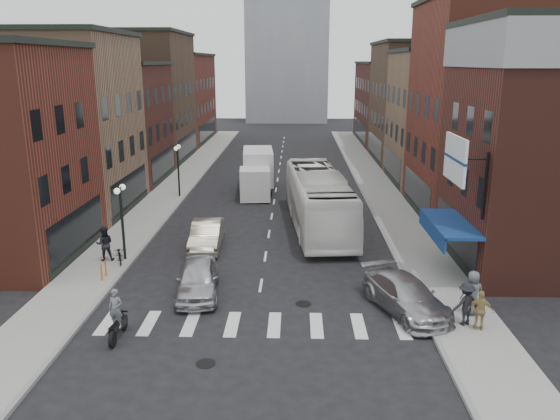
% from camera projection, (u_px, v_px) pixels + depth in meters
% --- Properties ---
extents(ground, '(160.00, 160.00, 0.00)m').
position_uv_depth(ground, '(259.00, 294.00, 24.91)').
color(ground, black).
rests_on(ground, ground).
extents(sidewalk_left, '(3.00, 74.00, 0.15)m').
position_uv_depth(sidewalk_left, '(177.00, 186.00, 46.34)').
color(sidewalk_left, gray).
rests_on(sidewalk_left, ground).
extents(sidewalk_right, '(3.00, 74.00, 0.15)m').
position_uv_depth(sidewalk_right, '(377.00, 187.00, 45.87)').
color(sidewalk_right, gray).
rests_on(sidewalk_right, ground).
extents(curb_left, '(0.20, 74.00, 0.16)m').
position_uv_depth(curb_left, '(194.00, 187.00, 46.32)').
color(curb_left, gray).
rests_on(curb_left, ground).
extents(curb_right, '(0.20, 74.00, 0.16)m').
position_uv_depth(curb_right, '(359.00, 188.00, 45.93)').
color(curb_right, gray).
rests_on(curb_right, ground).
extents(crosswalk_stripes, '(12.00, 2.20, 0.01)m').
position_uv_depth(crosswalk_stripes, '(255.00, 325.00, 22.02)').
color(crosswalk_stripes, silver).
rests_on(crosswalk_stripes, ground).
extents(bldg_left_mid_a, '(10.30, 10.20, 12.30)m').
position_uv_depth(bldg_left_mid_a, '(53.00, 124.00, 37.21)').
color(bldg_left_mid_a, '#846248').
rests_on(bldg_left_mid_a, ground).
extents(bldg_left_mid_b, '(10.30, 10.20, 10.30)m').
position_uv_depth(bldg_left_mid_b, '(104.00, 123.00, 47.12)').
color(bldg_left_mid_b, '#4A221A').
rests_on(bldg_left_mid_b, ground).
extents(bldg_left_far_a, '(10.30, 12.20, 13.30)m').
position_uv_depth(bldg_left_far_a, '(138.00, 97.00, 57.33)').
color(bldg_left_far_a, '#4E3627').
rests_on(bldg_left_far_a, ground).
extents(bldg_left_far_b, '(10.30, 16.20, 11.30)m').
position_uv_depth(bldg_left_far_b, '(169.00, 98.00, 71.10)').
color(bldg_left_far_b, maroon).
rests_on(bldg_left_far_b, ground).
extents(bldg_right_mid_a, '(10.30, 10.20, 14.30)m').
position_uv_depth(bldg_right_mid_a, '(498.00, 110.00, 36.11)').
color(bldg_right_mid_a, maroon).
rests_on(bldg_right_mid_a, ground).
extents(bldg_right_mid_b, '(10.30, 10.20, 11.30)m').
position_uv_depth(bldg_right_mid_b, '(454.00, 118.00, 46.15)').
color(bldg_right_mid_b, '#846248').
rests_on(bldg_right_mid_b, ground).
extents(bldg_right_far_a, '(10.30, 12.20, 12.30)m').
position_uv_depth(bldg_right_far_a, '(425.00, 103.00, 56.63)').
color(bldg_right_far_a, '#4E3627').
rests_on(bldg_right_far_a, ground).
extents(bldg_right_far_b, '(10.30, 16.20, 10.30)m').
position_uv_depth(bldg_right_far_b, '(400.00, 103.00, 70.40)').
color(bldg_right_far_b, '#4A221A').
rests_on(bldg_right_far_b, ground).
extents(awning_blue, '(1.80, 5.00, 0.78)m').
position_uv_depth(awning_blue, '(446.00, 225.00, 26.38)').
color(awning_blue, navy).
rests_on(awning_blue, ground).
extents(billboard_sign, '(1.52, 3.00, 3.70)m').
position_uv_depth(billboard_sign, '(457.00, 161.00, 23.54)').
color(billboard_sign, black).
rests_on(billboard_sign, ground).
extents(streetlamp_near, '(0.32, 1.22, 4.11)m').
position_uv_depth(streetlamp_near, '(121.00, 209.00, 28.21)').
color(streetlamp_near, black).
rests_on(streetlamp_near, ground).
extents(streetlamp_far, '(0.32, 1.22, 4.11)m').
position_uv_depth(streetlamp_far, '(178.00, 161.00, 41.71)').
color(streetlamp_far, black).
rests_on(streetlamp_far, ground).
extents(bike_rack, '(0.08, 0.68, 0.80)m').
position_uv_depth(bike_rack, '(104.00, 270.00, 26.23)').
color(bike_rack, '#D8590C').
rests_on(bike_rack, sidewalk_left).
extents(box_truck, '(2.74, 7.84, 3.34)m').
position_uv_depth(box_truck, '(257.00, 173.00, 43.78)').
color(box_truck, silver).
rests_on(box_truck, ground).
extents(motorcycle_rider, '(0.60, 2.00, 2.04)m').
position_uv_depth(motorcycle_rider, '(117.00, 316.00, 20.64)').
color(motorcycle_rider, black).
rests_on(motorcycle_rider, ground).
extents(transit_bus, '(4.28, 13.32, 3.65)m').
position_uv_depth(transit_bus, '(318.00, 200.00, 34.47)').
color(transit_bus, white).
rests_on(transit_bus, ground).
extents(sedan_left_near, '(2.38, 4.78, 1.56)m').
position_uv_depth(sedan_left_near, '(197.00, 278.00, 24.67)').
color(sedan_left_near, silver).
rests_on(sedan_left_near, ground).
extents(sedan_left_far, '(1.83, 4.73, 1.54)m').
position_uv_depth(sedan_left_far, '(207.00, 235.00, 30.86)').
color(sedan_left_far, '#B6AE93').
rests_on(sedan_left_far, ground).
extents(curb_car, '(3.71, 5.47, 1.47)m').
position_uv_depth(curb_car, '(406.00, 296.00, 22.96)').
color(curb_car, '#ABABB0').
rests_on(curb_car, ground).
extents(parked_bicycle, '(1.10, 1.68, 0.84)m').
position_uv_depth(parked_bicycle, '(120.00, 255.00, 28.35)').
color(parked_bicycle, black).
rests_on(parked_bicycle, sidewalk_left).
extents(ped_left_solo, '(0.99, 0.73, 1.83)m').
position_uv_depth(ped_left_solo, '(105.00, 244.00, 28.48)').
color(ped_left_solo, black).
rests_on(ped_left_solo, sidewalk_left).
extents(ped_right_a, '(1.26, 0.90, 1.76)m').
position_uv_depth(ped_right_a, '(466.00, 304.00, 21.51)').
color(ped_right_a, black).
rests_on(ped_right_a, sidewalk_right).
extents(ped_right_b, '(1.03, 0.68, 1.62)m').
position_uv_depth(ped_right_b, '(480.00, 310.00, 21.09)').
color(ped_right_b, '#99824E').
rests_on(ped_right_b, sidewalk_right).
extents(ped_right_c, '(0.92, 0.60, 1.87)m').
position_uv_depth(ped_right_c, '(472.00, 293.00, 22.39)').
color(ped_right_c, '#515558').
rests_on(ped_right_c, sidewalk_right).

